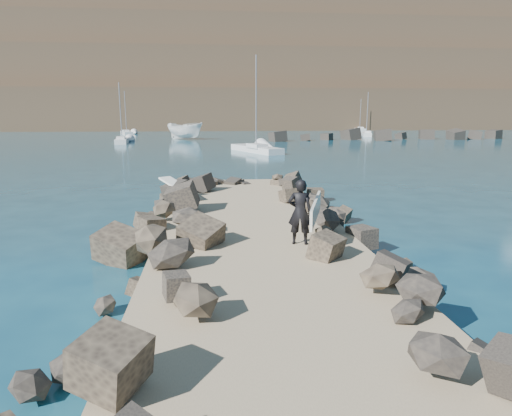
# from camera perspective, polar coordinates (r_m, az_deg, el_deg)

# --- Properties ---
(ground) EXTENTS (800.00, 800.00, 0.00)m
(ground) POSITION_cam_1_polar(r_m,az_deg,el_deg) (15.05, -0.37, -4.81)
(ground) COLOR #0F384C
(ground) RESTS_ON ground
(jetty) EXTENTS (6.00, 26.00, 0.60)m
(jetty) POSITION_cam_1_polar(r_m,az_deg,el_deg) (13.06, 0.43, -6.07)
(jetty) COLOR #8C7759
(jetty) RESTS_ON ground
(riprap_left) EXTENTS (2.60, 22.00, 1.00)m
(riprap_left) POSITION_cam_1_polar(r_m,az_deg,el_deg) (13.51, -12.17, -4.84)
(riprap_left) COLOR black
(riprap_left) RESTS_ON ground
(riprap_right) EXTENTS (2.60, 22.00, 1.00)m
(riprap_right) POSITION_cam_1_polar(r_m,az_deg,el_deg) (14.06, 12.08, -4.17)
(riprap_right) COLOR black
(riprap_right) RESTS_ON ground
(breakwater_secondary) EXTENTS (52.00, 4.00, 1.20)m
(breakwater_secondary) POSITION_cam_1_polar(r_m,az_deg,el_deg) (78.37, 22.30, 8.35)
(breakwater_secondary) COLOR black
(breakwater_secondary) RESTS_ON ground
(headland) EXTENTS (360.00, 140.00, 32.00)m
(headland) POSITION_cam_1_polar(r_m,az_deg,el_deg) (175.11, -1.91, 15.78)
(headland) COLOR #2D4919
(headland) RESTS_ON ground
(surfboard_resting) EXTENTS (1.84, 2.26, 0.08)m
(surfboard_resting) POSITION_cam_1_polar(r_m,az_deg,el_deg) (20.29, -9.74, 2.42)
(surfboard_resting) COLOR white
(surfboard_resting) RESTS_ON riprap_left
(boat_imported) EXTENTS (7.13, 6.61, 2.74)m
(boat_imported) POSITION_cam_1_polar(r_m,az_deg,el_deg) (74.21, -8.83, 9.53)
(boat_imported) COLOR white
(boat_imported) RESTS_ON ground
(surfer_with_board) EXTENTS (1.24, 2.24, 1.88)m
(surfer_with_board) POSITION_cam_1_polar(r_m,az_deg,el_deg) (13.05, 5.79, -0.46)
(surfer_with_board) COLOR black
(surfer_with_board) RESTS_ON jetty
(sailboat_e) EXTENTS (3.47, 6.98, 8.27)m
(sailboat_e) POSITION_cam_1_polar(r_m,az_deg,el_deg) (91.23, -15.87, 9.01)
(sailboat_e) COLOR silver
(sailboat_e) RESTS_ON ground
(sailboat_d) EXTENTS (3.02, 6.62, 7.87)m
(sailboat_d) POSITION_cam_1_polar(r_m,az_deg,el_deg) (85.54, 13.64, 8.96)
(sailboat_d) COLOR silver
(sailboat_d) RESTS_ON ground
(sailboat_f) EXTENTS (1.49, 5.94, 7.24)m
(sailboat_f) POSITION_cam_1_polar(r_m,az_deg,el_deg) (107.41, 12.85, 9.54)
(sailboat_f) COLOR silver
(sailboat_f) RESTS_ON ground
(sailboat_a) EXTENTS (2.28, 7.09, 8.41)m
(sailboat_a) POSITION_cam_1_polar(r_m,az_deg,el_deg) (67.30, -16.40, 8.09)
(sailboat_a) COLOR silver
(sailboat_a) RESTS_ON ground
(sailboat_c) EXTENTS (5.17, 8.76, 10.32)m
(sailboat_c) POSITION_cam_1_polar(r_m,az_deg,el_deg) (50.08, 0.03, 7.39)
(sailboat_c) COLOR silver
(sailboat_c) RESTS_ON ground
(headland_buildings) EXTENTS (137.50, 30.50, 5.00)m
(headland_buildings) POSITION_cam_1_polar(r_m,az_deg,el_deg) (170.13, 0.69, 22.00)
(headland_buildings) COLOR white
(headland_buildings) RESTS_ON headland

